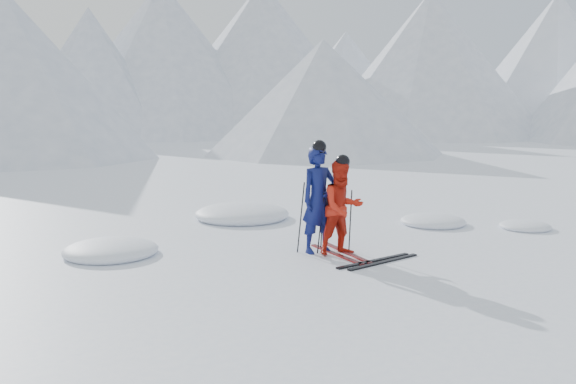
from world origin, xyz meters
TOP-DOWN VIEW (x-y plane):
  - ground at (0.00, 0.00)m, footprint 160.00×160.00m
  - mountain_range at (5.71, 35.31)m, footprint 106.15×62.94m
  - skier_blue at (-1.48, -0.00)m, footprint 0.73×0.49m
  - skier_red at (-1.21, -0.36)m, footprint 0.90×0.73m
  - pole_blue_left at (-1.78, 0.15)m, footprint 0.13×0.09m
  - pole_blue_right at (-1.23, 0.25)m, footprint 0.13×0.08m
  - pole_red_left at (-1.51, -0.11)m, footprint 0.12×0.09m
  - pole_red_right at (-0.91, -0.21)m, footprint 0.12×0.08m
  - ski_worn_left at (-1.33, -0.36)m, footprint 0.18×1.70m
  - ski_worn_right at (-1.09, -0.36)m, footprint 0.30×1.70m
  - ski_loose_a at (-1.05, -1.09)m, footprint 1.70×0.28m
  - ski_loose_b at (-0.95, -1.24)m, footprint 1.69×0.34m
  - snow_lumps at (-1.21, 2.63)m, footprint 10.01×6.03m

SIDE VIEW (x-z plane):
  - ground at x=0.00m, z-range 0.00..0.00m
  - snow_lumps at x=-1.21m, z-range -0.25..0.25m
  - ski_worn_left at x=-1.33m, z-range 0.00..0.03m
  - ski_worn_right at x=-1.09m, z-range 0.00..0.03m
  - ski_loose_a at x=-1.05m, z-range 0.00..0.03m
  - ski_loose_b at x=-0.95m, z-range 0.00..0.03m
  - pole_red_left at x=-1.51m, z-range 0.00..1.15m
  - pole_red_right at x=-0.91m, z-range 0.00..1.15m
  - pole_blue_left at x=-1.78m, z-range 0.00..1.32m
  - pole_blue_right at x=-1.23m, z-range 0.00..1.32m
  - skier_red at x=-1.21m, z-range 0.00..1.73m
  - skier_blue at x=-1.48m, z-range 0.00..1.98m
  - mountain_range at x=5.71m, z-range -1.04..14.49m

